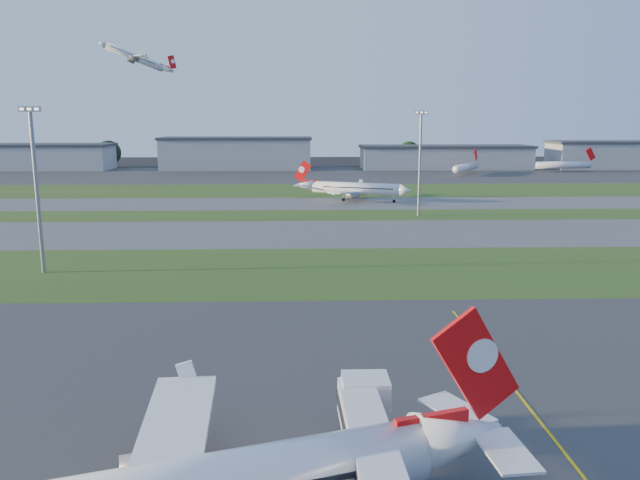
{
  "coord_description": "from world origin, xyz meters",
  "views": [
    {
      "loc": [
        -14.08,
        -45.1,
        24.07
      ],
      "look_at": [
        -11.51,
        41.93,
        7.0
      ],
      "focal_mm": 35.0,
      "sensor_mm": 36.0,
      "label": 1
    }
  ],
  "objects_px": {
    "mini_jet_near": "(466,167)",
    "light_mast_centre": "(420,156)",
    "airliner_taxiing": "(355,189)",
    "mini_jet_far": "(563,165)",
    "light_mast_west": "(36,179)"
  },
  "relations": [
    {
      "from": "mini_jet_far",
      "to": "light_mast_centre",
      "type": "bearing_deg",
      "value": -130.55
    },
    {
      "from": "mini_jet_near",
      "to": "mini_jet_far",
      "type": "relative_size",
      "value": 0.87
    },
    {
      "from": "airliner_taxiing",
      "to": "light_mast_west",
      "type": "distance_m",
      "value": 103.41
    },
    {
      "from": "airliner_taxiing",
      "to": "light_mast_west",
      "type": "relative_size",
      "value": 1.22
    },
    {
      "from": "mini_jet_far",
      "to": "airliner_taxiing",
      "type": "bearing_deg",
      "value": -142.03
    },
    {
      "from": "airliner_taxiing",
      "to": "mini_jet_near",
      "type": "height_order",
      "value": "airliner_taxiing"
    },
    {
      "from": "mini_jet_far",
      "to": "light_mast_centre",
      "type": "height_order",
      "value": "light_mast_centre"
    },
    {
      "from": "airliner_taxiing",
      "to": "light_mast_centre",
      "type": "relative_size",
      "value": 1.22
    },
    {
      "from": "mini_jet_near",
      "to": "light_mast_centre",
      "type": "relative_size",
      "value": 0.97
    },
    {
      "from": "light_mast_centre",
      "to": "mini_jet_far",
      "type": "bearing_deg",
      "value": 54.8
    },
    {
      "from": "light_mast_west",
      "to": "airliner_taxiing",
      "type": "bearing_deg",
      "value": 56.57
    },
    {
      "from": "airliner_taxiing",
      "to": "light_mast_centre",
      "type": "distance_m",
      "value": 34.52
    },
    {
      "from": "mini_jet_far",
      "to": "light_mast_west",
      "type": "distance_m",
      "value": 242.65
    },
    {
      "from": "light_mast_west",
      "to": "light_mast_centre",
      "type": "bearing_deg",
      "value": 38.66
    },
    {
      "from": "mini_jet_far",
      "to": "light_mast_centre",
      "type": "relative_size",
      "value": 1.11
    }
  ]
}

